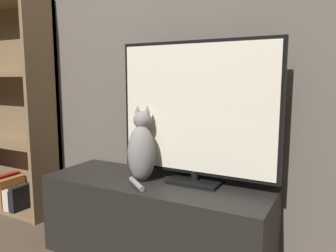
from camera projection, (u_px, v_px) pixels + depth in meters
wall_back at (178, 32)px, 1.94m from camera, size 4.80×0.05×2.60m
tv_stand at (155, 220)px, 1.86m from camera, size 1.29×0.46×0.46m
tv at (196, 112)px, 1.74m from camera, size 0.90×0.17×0.77m
cat at (142, 150)px, 1.82m from camera, size 0.21×0.26×0.42m
bookshelf at (13, 123)px, 2.56m from camera, size 0.78×0.28×1.59m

